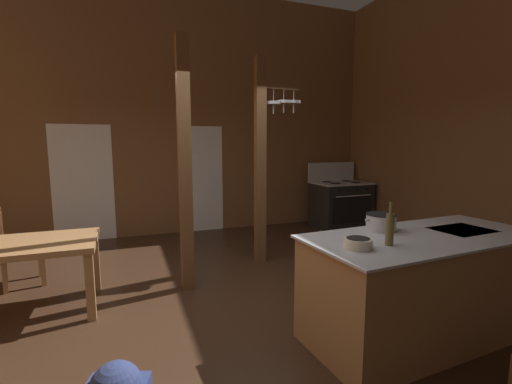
{
  "coord_description": "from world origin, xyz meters",
  "views": [
    {
      "loc": [
        -1.01,
        -3.3,
        1.72
      ],
      "look_at": [
        0.5,
        0.75,
        1.12
      ],
      "focal_mm": 24.63,
      "sensor_mm": 36.0,
      "label": 1
    }
  ],
  "objects_px": {
    "mixing_bowl_on_counter": "(358,243)",
    "kitchen_island": "(422,286)",
    "dining_table": "(3,253)",
    "stockpot_on_counter": "(381,222)",
    "ladderback_chair_by_post": "(16,250)",
    "stove_range": "(340,204)",
    "bottle_tall_on_counter": "(390,228)"
  },
  "relations": [
    {
      "from": "dining_table",
      "to": "ladderback_chair_by_post",
      "type": "bearing_deg",
      "value": 97.41
    },
    {
      "from": "bottle_tall_on_counter",
      "to": "stockpot_on_counter",
      "type": "bearing_deg",
      "value": 57.73
    },
    {
      "from": "kitchen_island",
      "to": "mixing_bowl_on_counter",
      "type": "xyz_separation_m",
      "value": [
        -0.8,
        -0.12,
        0.5
      ]
    },
    {
      "from": "ladderback_chair_by_post",
      "to": "mixing_bowl_on_counter",
      "type": "xyz_separation_m",
      "value": [
        2.91,
        -2.69,
        0.52
      ]
    },
    {
      "from": "ladderback_chair_by_post",
      "to": "bottle_tall_on_counter",
      "type": "relative_size",
      "value": 2.79
    },
    {
      "from": "stockpot_on_counter",
      "to": "bottle_tall_on_counter",
      "type": "distance_m",
      "value": 0.48
    },
    {
      "from": "kitchen_island",
      "to": "stove_range",
      "type": "relative_size",
      "value": 1.68
    },
    {
      "from": "ladderback_chair_by_post",
      "to": "stockpot_on_counter",
      "type": "height_order",
      "value": "stockpot_on_counter"
    },
    {
      "from": "kitchen_island",
      "to": "ladderback_chair_by_post",
      "type": "relative_size",
      "value": 2.33
    },
    {
      "from": "ladderback_chair_by_post",
      "to": "bottle_tall_on_counter",
      "type": "distance_m",
      "value": 4.23
    },
    {
      "from": "stove_range",
      "to": "kitchen_island",
      "type": "bearing_deg",
      "value": -114.16
    },
    {
      "from": "stove_range",
      "to": "ladderback_chair_by_post",
      "type": "height_order",
      "value": "stove_range"
    },
    {
      "from": "dining_table",
      "to": "stockpot_on_counter",
      "type": "relative_size",
      "value": 4.99
    },
    {
      "from": "kitchen_island",
      "to": "dining_table",
      "type": "relative_size",
      "value": 1.3
    },
    {
      "from": "ladderback_chair_by_post",
      "to": "mixing_bowl_on_counter",
      "type": "relative_size",
      "value": 4.38
    },
    {
      "from": "dining_table",
      "to": "bottle_tall_on_counter",
      "type": "relative_size",
      "value": 5.01
    },
    {
      "from": "stove_range",
      "to": "stockpot_on_counter",
      "type": "relative_size",
      "value": 3.86
    },
    {
      "from": "stove_range",
      "to": "ladderback_chair_by_post",
      "type": "bearing_deg",
      "value": -166.75
    },
    {
      "from": "stockpot_on_counter",
      "to": "mixing_bowl_on_counter",
      "type": "height_order",
      "value": "stockpot_on_counter"
    },
    {
      "from": "stove_range",
      "to": "dining_table",
      "type": "height_order",
      "value": "stove_range"
    },
    {
      "from": "mixing_bowl_on_counter",
      "to": "kitchen_island",
      "type": "bearing_deg",
      "value": 8.62
    },
    {
      "from": "stockpot_on_counter",
      "to": "bottle_tall_on_counter",
      "type": "bearing_deg",
      "value": -122.27
    },
    {
      "from": "kitchen_island",
      "to": "dining_table",
      "type": "bearing_deg",
      "value": 154.63
    },
    {
      "from": "dining_table",
      "to": "ladderback_chair_by_post",
      "type": "relative_size",
      "value": 1.8
    },
    {
      "from": "ladderback_chair_by_post",
      "to": "mixing_bowl_on_counter",
      "type": "height_order",
      "value": "mixing_bowl_on_counter"
    },
    {
      "from": "ladderback_chair_by_post",
      "to": "stockpot_on_counter",
      "type": "bearing_deg",
      "value": -33.68
    },
    {
      "from": "dining_table",
      "to": "stockpot_on_counter",
      "type": "height_order",
      "value": "stockpot_on_counter"
    },
    {
      "from": "stove_range",
      "to": "ladderback_chair_by_post",
      "type": "xyz_separation_m",
      "value": [
        -5.43,
        -1.28,
        -0.03
      ]
    },
    {
      "from": "dining_table",
      "to": "bottle_tall_on_counter",
      "type": "xyz_separation_m",
      "value": [
        3.08,
        -1.85,
        0.41
      ]
    },
    {
      "from": "stove_range",
      "to": "mixing_bowl_on_counter",
      "type": "xyz_separation_m",
      "value": [
        -2.52,
        -3.97,
        0.48
      ]
    },
    {
      "from": "kitchen_island",
      "to": "bottle_tall_on_counter",
      "type": "xyz_separation_m",
      "value": [
        -0.52,
        -0.14,
        0.6
      ]
    },
    {
      "from": "stove_range",
      "to": "stockpot_on_counter",
      "type": "distance_m",
      "value": 4.13
    }
  ]
}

